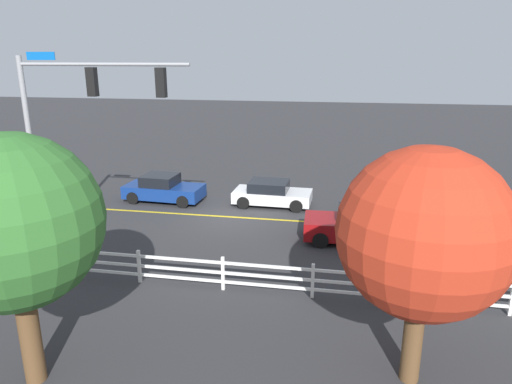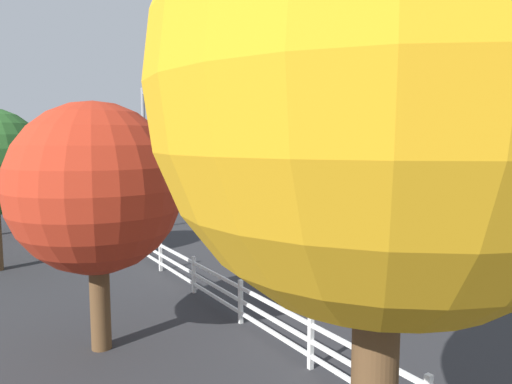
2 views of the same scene
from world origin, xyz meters
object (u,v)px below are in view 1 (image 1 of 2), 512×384
(car_2, at_px, (408,200))
(tree_3, at_px, (424,234))
(car_0, at_px, (272,194))
(tree_0, at_px, (12,223))
(car_3, at_px, (358,226))
(car_1, at_px, (163,189))

(car_2, height_order, tree_3, tree_3)
(car_0, height_order, tree_0, tree_0)
(car_0, bearing_deg, car_3, -43.03)
(car_1, distance_m, tree_0, 14.41)
(tree_0, bearing_deg, tree_3, -169.44)
(car_3, height_order, tree_3, tree_3)
(tree_3, bearing_deg, car_1, -48.44)
(car_1, bearing_deg, tree_0, -77.61)
(car_1, distance_m, car_3, 10.59)
(car_2, bearing_deg, tree_0, -126.53)
(car_2, height_order, car_3, car_2)
(car_1, xyz_separation_m, car_3, (-9.87, 3.84, 0.03))
(car_0, relative_size, tree_3, 0.71)
(car_1, height_order, tree_0, tree_0)
(tree_3, bearing_deg, car_3, -83.28)
(tree_0, height_order, tree_3, tree_0)
(tree_3, bearing_deg, car_2, -96.91)
(car_2, xyz_separation_m, car_3, (2.49, 3.97, 0.01))
(car_3, bearing_deg, car_1, -23.43)
(car_1, height_order, car_2, car_2)
(car_3, bearing_deg, tree_3, 94.56)
(car_1, bearing_deg, car_2, 3.83)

